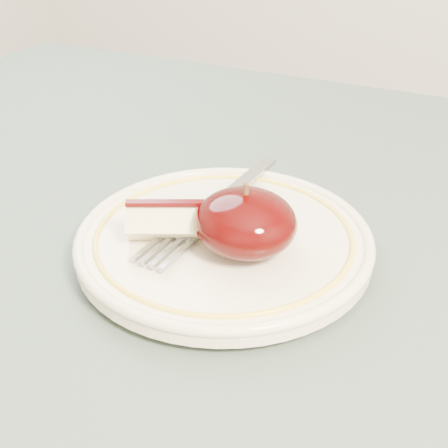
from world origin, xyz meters
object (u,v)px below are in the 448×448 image
at_px(apple_half, 245,223).
at_px(fork, 214,208).
at_px(table, 141,326).
at_px(plate, 224,240).

height_order(apple_half, fork, apple_half).
bearing_deg(fork, apple_half, -126.27).
bearing_deg(table, apple_half, 0.94).
relative_size(table, apple_half, 12.10).
height_order(plate, fork, fork).
bearing_deg(table, plate, 9.95).
height_order(table, plate, plate).
bearing_deg(plate, table, -170.05).
xyz_separation_m(table, fork, (0.05, 0.04, 0.11)).
distance_m(table, plate, 0.13).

